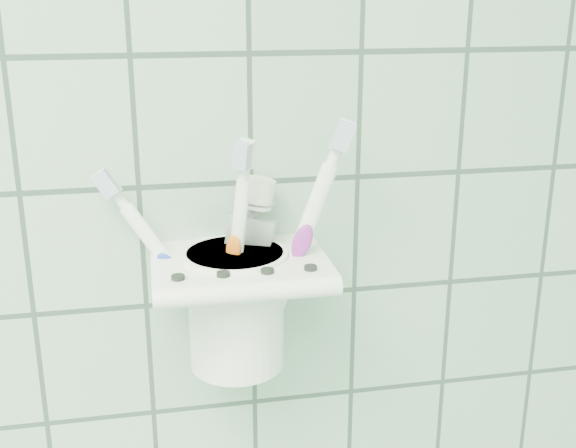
# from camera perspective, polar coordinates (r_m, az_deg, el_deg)

# --- Properties ---
(holder_bracket) EXTENTS (0.14, 0.11, 0.04)m
(holder_bracket) POSITION_cam_1_polar(r_m,az_deg,el_deg) (0.58, -3.88, -3.48)
(holder_bracket) COLOR white
(holder_bracket) RESTS_ON wall_back
(cup) EXTENTS (0.09, 0.09, 0.10)m
(cup) POSITION_cam_1_polar(r_m,az_deg,el_deg) (0.60, -4.12, -6.34)
(cup) COLOR white
(cup) RESTS_ON holder_bracket
(toothbrush_pink) EXTENTS (0.10, 0.04, 0.18)m
(toothbrush_pink) POSITION_cam_1_polar(r_m,az_deg,el_deg) (0.57, -4.01, -2.12)
(toothbrush_pink) COLOR white
(toothbrush_pink) RESTS_ON cup
(toothbrush_blue) EXTENTS (0.08, 0.02, 0.21)m
(toothbrush_blue) POSITION_cam_1_polar(r_m,az_deg,el_deg) (0.57, -2.56, -1.14)
(toothbrush_blue) COLOR white
(toothbrush_blue) RESTS_ON cup
(toothbrush_orange) EXTENTS (0.03, 0.04, 0.19)m
(toothbrush_orange) POSITION_cam_1_polar(r_m,az_deg,el_deg) (0.59, -5.08, -1.62)
(toothbrush_orange) COLOR white
(toothbrush_orange) RESTS_ON cup
(toothpaste_tube) EXTENTS (0.06, 0.04, 0.15)m
(toothpaste_tube) POSITION_cam_1_polar(r_m,az_deg,el_deg) (0.60, -4.63, -2.16)
(toothpaste_tube) COLOR silver
(toothpaste_tube) RESTS_ON cup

